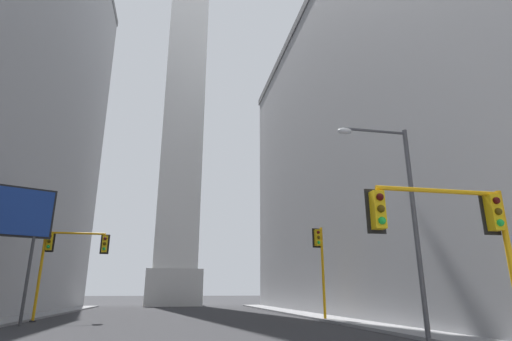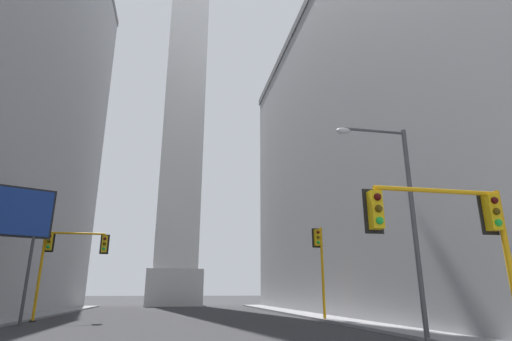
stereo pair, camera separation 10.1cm
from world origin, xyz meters
TOP-DOWN VIEW (x-y plane):
  - sidewalk_right at (11.65, 20.27)m, footprint 5.00×67.57m
  - building_right at (25.75, 29.40)m, footprint 29.10×47.58m
  - obelisk at (0.00, 56.31)m, footprint 7.36×7.36m
  - traffic_light_near_right at (7.87, 8.82)m, footprint 4.65×0.50m
  - traffic_light_mid_left at (-7.41, 27.24)m, footprint 4.24×0.52m
  - traffic_light_mid_right at (9.35, 24.48)m, footprint 0.79×0.52m
  - street_lamp at (8.72, 13.07)m, footprint 3.25×0.36m
  - billboard_sign at (-10.14, 23.43)m, footprint 4.92×2.31m

SIDE VIEW (x-z plane):
  - sidewalk_right at x=11.65m, z-range 0.00..0.15m
  - traffic_light_near_right at x=7.87m, z-range 1.25..6.09m
  - traffic_light_mid_right at x=9.35m, z-range 0.96..7.02m
  - traffic_light_mid_left at x=-7.41m, z-range 1.46..7.15m
  - street_lamp at x=8.72m, z-range 0.98..9.60m
  - billboard_sign at x=-10.14m, z-range 2.19..9.98m
  - building_right at x=25.75m, z-range 0.01..30.30m
  - obelisk at x=0.00m, z-range -1.20..74.72m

